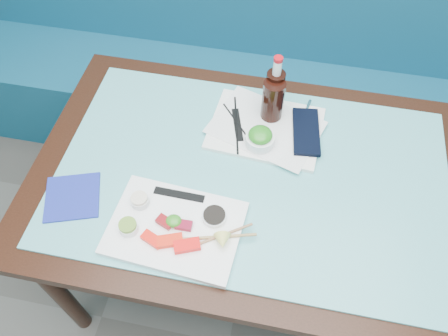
% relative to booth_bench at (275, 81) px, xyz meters
% --- Properties ---
extents(booth_bench, '(3.00, 0.56, 1.17)m').
position_rel_booth_bench_xyz_m(booth_bench, '(0.00, 0.00, 0.00)').
color(booth_bench, navy).
rests_on(booth_bench, ground).
extents(dining_table, '(1.40, 0.90, 0.75)m').
position_rel_booth_bench_xyz_m(dining_table, '(0.00, -0.84, 0.29)').
color(dining_table, black).
rests_on(dining_table, ground).
extents(glass_top, '(1.22, 0.76, 0.01)m').
position_rel_booth_bench_xyz_m(glass_top, '(0.00, -0.84, 0.38)').
color(glass_top, '#59B0B3').
rests_on(glass_top, dining_table).
extents(sashimi_plate, '(0.39, 0.29, 0.02)m').
position_rel_booth_bench_xyz_m(sashimi_plate, '(-0.18, -1.08, 0.39)').
color(sashimi_plate, white).
rests_on(sashimi_plate, glass_top).
extents(salmon_left, '(0.07, 0.05, 0.02)m').
position_rel_booth_bench_xyz_m(salmon_left, '(-0.23, -1.13, 0.41)').
color(salmon_left, '#FF180A').
rests_on(salmon_left, sashimi_plate).
extents(salmon_mid, '(0.08, 0.06, 0.02)m').
position_rel_booth_bench_xyz_m(salmon_mid, '(-0.18, -1.13, 0.41)').
color(salmon_mid, '#FF210A').
rests_on(salmon_mid, sashimi_plate).
extents(salmon_right, '(0.08, 0.06, 0.02)m').
position_rel_booth_bench_xyz_m(salmon_right, '(-0.13, -1.13, 0.41)').
color(salmon_right, '#FE0D0A').
rests_on(salmon_right, sashimi_plate).
extents(tuna_left, '(0.06, 0.05, 0.02)m').
position_rel_booth_bench_xyz_m(tuna_left, '(-0.21, -1.07, 0.41)').
color(tuna_left, maroon).
rests_on(tuna_left, sashimi_plate).
extents(tuna_right, '(0.05, 0.03, 0.02)m').
position_rel_booth_bench_xyz_m(tuna_right, '(-0.16, -1.07, 0.41)').
color(tuna_right, maroon).
rests_on(tuna_right, sashimi_plate).
extents(seaweed_garnish, '(0.06, 0.06, 0.03)m').
position_rel_booth_bench_xyz_m(seaweed_garnish, '(-0.19, -1.07, 0.42)').
color(seaweed_garnish, '#348A1F').
rests_on(seaweed_garnish, sashimi_plate).
extents(ramekin_wasabi, '(0.06, 0.06, 0.02)m').
position_rel_booth_bench_xyz_m(ramekin_wasabi, '(-0.31, -1.11, 0.41)').
color(ramekin_wasabi, white).
rests_on(ramekin_wasabi, sashimi_plate).
extents(wasabi_fill, '(0.06, 0.06, 0.01)m').
position_rel_booth_bench_xyz_m(wasabi_fill, '(-0.31, -1.11, 0.43)').
color(wasabi_fill, olive).
rests_on(wasabi_fill, ramekin_wasabi).
extents(ramekin_ginger, '(0.06, 0.06, 0.02)m').
position_rel_booth_bench_xyz_m(ramekin_ginger, '(-0.30, -1.02, 0.41)').
color(ramekin_ginger, silver).
rests_on(ramekin_ginger, sashimi_plate).
extents(ginger_fill, '(0.05, 0.05, 0.01)m').
position_rel_booth_bench_xyz_m(ginger_fill, '(-0.30, -1.02, 0.43)').
color(ginger_fill, beige).
rests_on(ginger_fill, ramekin_ginger).
extents(soy_dish, '(0.09, 0.09, 0.01)m').
position_rel_booth_bench_xyz_m(soy_dish, '(-0.08, -1.03, 0.41)').
color(soy_dish, white).
rests_on(soy_dish, sashimi_plate).
extents(soy_fill, '(0.08, 0.08, 0.01)m').
position_rel_booth_bench_xyz_m(soy_fill, '(-0.08, -1.03, 0.42)').
color(soy_fill, black).
rests_on(soy_fill, soy_dish).
extents(lemon_wedge, '(0.06, 0.05, 0.05)m').
position_rel_booth_bench_xyz_m(lemon_wedge, '(-0.04, -1.11, 0.43)').
color(lemon_wedge, '#FDFA78').
rests_on(lemon_wedge, sashimi_plate).
extents(chopstick_sleeve, '(0.15, 0.03, 0.00)m').
position_rel_booth_bench_xyz_m(chopstick_sleeve, '(-0.20, -0.97, 0.40)').
color(chopstick_sleeve, black).
rests_on(chopstick_sleeve, sashimi_plate).
extents(wooden_chopstick_a, '(0.25, 0.08, 0.01)m').
position_rel_booth_bench_xyz_m(wooden_chopstick_a, '(-0.07, -1.09, 0.41)').
color(wooden_chopstick_a, '#A8834F').
rests_on(wooden_chopstick_a, sashimi_plate).
extents(wooden_chopstick_b, '(0.20, 0.14, 0.01)m').
position_rel_booth_bench_xyz_m(wooden_chopstick_b, '(-0.06, -1.09, 0.41)').
color(wooden_chopstick_b, '#9A6B48').
rests_on(wooden_chopstick_b, sashimi_plate).
extents(serving_tray, '(0.39, 0.30, 0.01)m').
position_rel_booth_bench_xyz_m(serving_tray, '(0.02, -0.65, 0.39)').
color(serving_tray, white).
rests_on(serving_tray, glass_top).
extents(paper_placemat, '(0.41, 0.35, 0.00)m').
position_rel_booth_bench_xyz_m(paper_placemat, '(0.02, -0.65, 0.40)').
color(paper_placemat, white).
rests_on(paper_placemat, serving_tray).
extents(seaweed_bowl, '(0.13, 0.13, 0.04)m').
position_rel_booth_bench_xyz_m(seaweed_bowl, '(0.01, -0.73, 0.42)').
color(seaweed_bowl, white).
rests_on(seaweed_bowl, serving_tray).
extents(seaweed_salad, '(0.09, 0.09, 0.04)m').
position_rel_booth_bench_xyz_m(seaweed_salad, '(0.01, -0.73, 0.44)').
color(seaweed_salad, '#27801D').
rests_on(seaweed_salad, seaweed_bowl).
extents(cola_glass, '(0.08, 0.08, 0.15)m').
position_rel_booth_bench_xyz_m(cola_glass, '(0.03, -0.60, 0.47)').
color(cola_glass, black).
rests_on(cola_glass, serving_tray).
extents(navy_pouch, '(0.11, 0.21, 0.02)m').
position_rel_booth_bench_xyz_m(navy_pouch, '(0.15, -0.65, 0.40)').
color(navy_pouch, black).
rests_on(navy_pouch, serving_tray).
extents(fork, '(0.03, 0.09, 0.01)m').
position_rel_booth_bench_xyz_m(fork, '(0.15, -0.55, 0.40)').
color(fork, white).
rests_on(fork, serving_tray).
extents(black_chopstick_a, '(0.06, 0.25, 0.01)m').
position_rel_booth_bench_xyz_m(black_chopstick_a, '(-0.08, -0.66, 0.40)').
color(black_chopstick_a, black).
rests_on(black_chopstick_a, serving_tray).
extents(black_chopstick_b, '(0.14, 0.17, 0.01)m').
position_rel_booth_bench_xyz_m(black_chopstick_b, '(-0.07, -0.66, 0.40)').
color(black_chopstick_b, black).
rests_on(black_chopstick_b, serving_tray).
extents(tray_sleeve, '(0.07, 0.15, 0.00)m').
position_rel_booth_bench_xyz_m(tray_sleeve, '(-0.08, -0.66, 0.40)').
color(tray_sleeve, black).
rests_on(tray_sleeve, serving_tray).
extents(cola_bottle_body, '(0.08, 0.08, 0.18)m').
position_rel_booth_bench_xyz_m(cola_bottle_body, '(0.03, -0.56, 0.47)').
color(cola_bottle_body, black).
rests_on(cola_bottle_body, glass_top).
extents(cola_bottle_neck, '(0.03, 0.03, 0.05)m').
position_rel_booth_bench_xyz_m(cola_bottle_neck, '(0.03, -0.56, 0.59)').
color(cola_bottle_neck, white).
rests_on(cola_bottle_neck, cola_bottle_body).
extents(cola_bottle_cap, '(0.04, 0.04, 0.01)m').
position_rel_booth_bench_xyz_m(cola_bottle_cap, '(0.03, -0.56, 0.62)').
color(cola_bottle_cap, red).
rests_on(cola_bottle_cap, cola_bottle_neck).
extents(blue_napkin, '(0.20, 0.20, 0.01)m').
position_rel_booth_bench_xyz_m(blue_napkin, '(-0.52, -1.03, 0.39)').
color(blue_napkin, navy).
rests_on(blue_napkin, glass_top).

